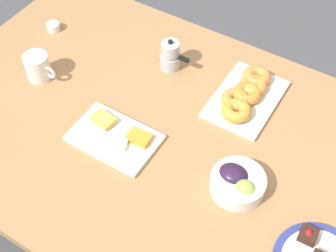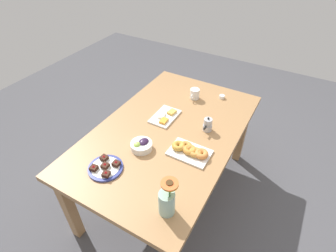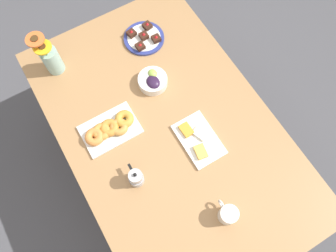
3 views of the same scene
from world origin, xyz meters
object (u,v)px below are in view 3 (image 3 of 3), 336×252
object	(u,v)px
dessert_plate	(144,38)
flower_vase	(51,59)
dining_table	(168,135)
moka_pot	(136,178)
grape_bowl	(153,81)
croissant_platter	(110,129)
cheese_platter	(198,139)
coffee_mug	(228,214)

from	to	relation	value
dessert_plate	flower_vase	size ratio (longest dim) A/B	0.83
dining_table	moka_pot	distance (m)	0.32
grape_bowl	dessert_plate	xyz separation A→B (m)	(0.27, -0.10, -0.02)
dining_table	grape_bowl	distance (m)	0.29
croissant_platter	moka_pot	xyz separation A→B (m)	(-0.29, 0.01, 0.03)
croissant_platter	cheese_platter	bearing A→B (deg)	-127.30
croissant_platter	grape_bowl	bearing A→B (deg)	-68.46
coffee_mug	dessert_plate	bearing A→B (deg)	-8.05
coffee_mug	flower_vase	distance (m)	1.15
dining_table	moka_pot	xyz separation A→B (m)	(-0.15, 0.26, 0.13)
croissant_platter	dessert_plate	xyz separation A→B (m)	(0.39, -0.41, -0.01)
dessert_plate	moka_pot	size ratio (longest dim) A/B	1.90
cheese_platter	flower_vase	distance (m)	0.85
dining_table	cheese_platter	xyz separation A→B (m)	(-0.13, -0.10, 0.10)
flower_vase	moka_pot	world-z (taller)	flower_vase
cheese_platter	flower_vase	world-z (taller)	flower_vase
dining_table	coffee_mug	distance (m)	0.51
coffee_mug	flower_vase	world-z (taller)	flower_vase
dessert_plate	moka_pot	world-z (taller)	moka_pot
croissant_platter	coffee_mug	bearing A→B (deg)	-157.47
dessert_plate	flower_vase	distance (m)	0.51
coffee_mug	flower_vase	bearing A→B (deg)	17.75
dining_table	croissant_platter	world-z (taller)	croissant_platter
grape_bowl	cheese_platter	distance (m)	0.39
flower_vase	cheese_platter	bearing A→B (deg)	-149.18
dessert_plate	dining_table	bearing A→B (deg)	163.39
dining_table	dessert_plate	world-z (taller)	dessert_plate
grape_bowl	moka_pot	world-z (taller)	moka_pot
moka_pot	grape_bowl	bearing A→B (deg)	-37.92
flower_vase	moka_pot	size ratio (longest dim) A/B	2.27
flower_vase	moka_pot	bearing A→B (deg)	-173.76
dining_table	flower_vase	xyz separation A→B (m)	(0.60, 0.34, 0.18)
dining_table	cheese_platter	bearing A→B (deg)	-142.34
croissant_platter	flower_vase	world-z (taller)	flower_vase
croissant_platter	flower_vase	size ratio (longest dim) A/B	1.09
grape_bowl	flower_vase	world-z (taller)	flower_vase
dining_table	flower_vase	world-z (taller)	flower_vase
dining_table	coffee_mug	size ratio (longest dim) A/B	13.70
coffee_mug	croissant_platter	bearing A→B (deg)	22.53
dining_table	grape_bowl	world-z (taller)	grape_bowl
cheese_platter	grape_bowl	bearing A→B (deg)	5.14
cheese_platter	croissant_platter	xyz separation A→B (m)	(0.26, 0.35, 0.01)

